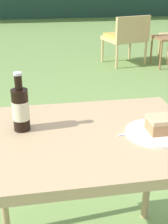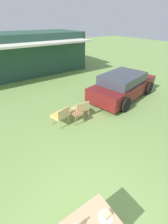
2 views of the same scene
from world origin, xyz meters
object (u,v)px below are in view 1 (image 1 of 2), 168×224
(patio_table, at_px, (88,151))
(garden_side_table, at_px, (168,41))
(cola_bottle_near, at_px, (21,109))
(wicker_chair_cushioned, at_px, (126,36))
(cake_on_plate, at_px, (160,128))

(patio_table, bearing_deg, garden_side_table, 61.31)
(garden_side_table, bearing_deg, patio_table, -118.69)
(patio_table, xyz_separation_m, cola_bottle_near, (-0.26, 0.08, 0.17))
(patio_table, bearing_deg, wicker_chair_cushioned, 70.68)
(wicker_chair_cushioned, relative_size, cola_bottle_near, 3.19)
(cola_bottle_near, bearing_deg, cake_on_plate, -13.41)
(wicker_chair_cushioned, bearing_deg, cola_bottle_near, 50.60)
(cake_on_plate, distance_m, cola_bottle_near, 0.55)
(garden_side_table, relative_size, cake_on_plate, 1.88)
(garden_side_table, bearing_deg, wicker_chair_cushioned, 160.50)
(patio_table, height_order, cola_bottle_near, cola_bottle_near)
(patio_table, bearing_deg, cake_on_plate, -9.38)
(wicker_chair_cushioned, height_order, cola_bottle_near, cola_bottle_near)
(wicker_chair_cushioned, xyz_separation_m, garden_side_table, (0.61, -0.21, -0.06))
(garden_side_table, xyz_separation_m, cola_bottle_near, (-2.15, -3.38, 0.45))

